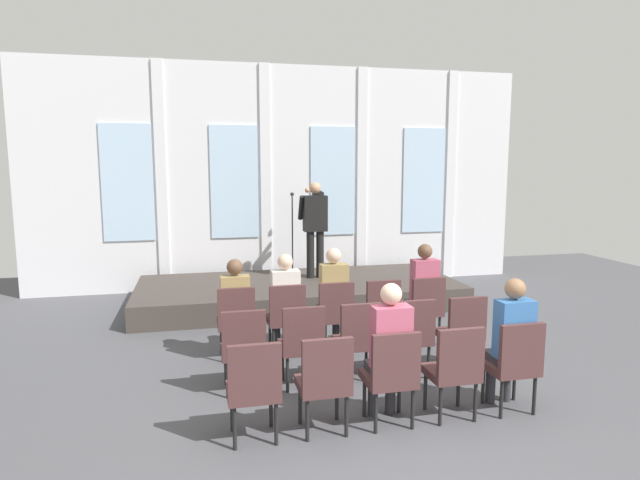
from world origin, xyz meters
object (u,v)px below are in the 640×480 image
(audience_r0_c2, at_px, (333,293))
(chair_r1_c4, at_px, (462,329))
(chair_r1_c3, at_px, (411,333))
(audience_r0_c1, at_px, (285,298))
(speaker, at_px, (315,222))
(chair_r1_c0, at_px, (243,345))
(chair_r1_c2, at_px, (358,337))
(chair_r2_c4, at_px, (514,361))
(chair_r0_c2, at_px, (334,311))
(audience_r0_c4, at_px, (423,288))
(audience_r2_c4, at_px, (511,337))
(audience_r2_c2, at_px, (389,346))
(chair_r2_c1, at_px, (325,378))
(chair_r0_c4, at_px, (425,306))
(chair_r2_c2, at_px, (391,372))
(chair_r2_c3, at_px, (455,366))
(chair_r1_c1, at_px, (302,341))
(chair_r0_c0, at_px, (236,318))
(chair_r0_c3, at_px, (381,308))
(mic_stand, at_px, (293,258))
(chair_r2_c0, at_px, (254,385))
(chair_r0_c1, at_px, (286,314))
(audience_r0_c0, at_px, (235,302))

(audience_r0_c2, height_order, chair_r1_c4, audience_r0_c2)
(chair_r1_c3, bearing_deg, audience_r0_c1, 138.23)
(speaker, distance_m, chair_r1_c0, 4.29)
(chair_r1_c2, distance_m, chair_r2_c4, 1.66)
(chair_r0_c2, height_order, audience_r0_c4, audience_r0_c4)
(chair_r0_c2, relative_size, audience_r2_c4, 0.70)
(audience_r2_c2, bearing_deg, chair_r2_c1, -172.95)
(chair_r0_c4, relative_size, chair_r1_c0, 1.00)
(chair_r2_c2, height_order, chair_r2_c3, same)
(chair_r1_c1, xyz_separation_m, chair_r1_c4, (1.92, 0.00, 0.00))
(chair_r1_c0, relative_size, audience_r2_c2, 0.69)
(chair_r0_c0, distance_m, chair_r0_c3, 1.92)
(audience_r0_c1, relative_size, chair_r0_c4, 1.40)
(chair_r1_c1, bearing_deg, audience_r0_c1, 90.00)
(speaker, xyz_separation_m, audience_r2_c4, (0.92, -4.85, -0.65))
(mic_stand, relative_size, audience_r0_c2, 1.14)
(mic_stand, xyz_separation_m, chair_r1_c3, (0.66, -4.05, -0.19))
(chair_r0_c4, relative_size, chair_r2_c2, 1.00)
(chair_r1_c4, distance_m, chair_r2_c3, 1.24)
(audience_r0_c1, distance_m, chair_r0_c2, 0.67)
(audience_r0_c4, bearing_deg, chair_r2_c0, -139.31)
(chair_r1_c4, xyz_separation_m, audience_r2_c2, (-1.28, -0.98, 0.22))
(chair_r0_c4, bearing_deg, chair_r1_c1, -151.07)
(chair_r2_c2, bearing_deg, chair_r2_c0, 180.00)
(chair_r1_c0, relative_size, chair_r2_c2, 1.00)
(chair_r0_c4, height_order, chair_r1_c3, same)
(chair_r2_c1, bearing_deg, chair_r0_c2, 73.22)
(mic_stand, xyz_separation_m, chair_r0_c1, (-0.62, -2.99, -0.19))
(audience_r0_c2, height_order, chair_r1_c3, audience_r0_c2)
(audience_r0_c1, height_order, chair_r2_c1, audience_r0_c1)
(audience_r0_c2, height_order, audience_r0_c4, audience_r0_c4)
(chair_r1_c1, bearing_deg, chair_r2_c1, -90.00)
(chair_r0_c0, bearing_deg, chair_r1_c4, -22.52)
(chair_r0_c0, height_order, chair_r2_c0, same)
(audience_r0_c2, relative_size, chair_r2_c0, 1.46)
(chair_r0_c1, bearing_deg, audience_r0_c0, 172.51)
(chair_r0_c0, relative_size, chair_r1_c0, 1.00)
(chair_r0_c3, height_order, chair_r0_c4, same)
(audience_r2_c2, bearing_deg, chair_r0_c0, 122.06)
(chair_r1_c1, relative_size, chair_r2_c4, 1.00)
(audience_r0_c4, xyz_separation_m, chair_r1_c0, (-2.55, -1.14, -0.23))
(chair_r1_c4, bearing_deg, audience_r0_c1, 149.23)
(audience_r0_c0, xyz_separation_m, chair_r1_c3, (1.92, -1.14, -0.18))
(chair_r1_c1, distance_m, chair_r2_c4, 2.19)
(chair_r0_c2, distance_m, chair_r1_c4, 1.66)
(chair_r0_c3, bearing_deg, speaker, 95.63)
(chair_r2_c4, bearing_deg, audience_r0_c0, 139.24)
(chair_r0_c3, relative_size, audience_r2_c2, 0.69)
(chair_r2_c0, distance_m, chair_r2_c1, 0.64)
(chair_r0_c0, xyz_separation_m, chair_r1_c3, (1.92, -1.06, 0.00))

